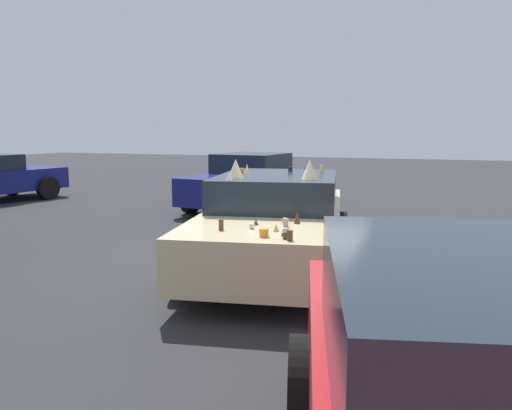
# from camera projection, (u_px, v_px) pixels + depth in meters

# --- Properties ---
(ground_plane) EXTENTS (60.00, 60.00, 0.00)m
(ground_plane) POSITION_uv_depth(u_px,v_px,m) (275.00, 266.00, 7.25)
(ground_plane) COLOR #2D2D30
(art_car_decorated) EXTENTS (4.92, 2.68, 1.59)m
(art_car_decorated) POSITION_uv_depth(u_px,v_px,m) (276.00, 220.00, 7.20)
(art_car_decorated) COLOR beige
(art_car_decorated) RESTS_ON ground
(parked_sedan_near_left) EXTENTS (4.31, 2.29, 1.39)m
(parked_sedan_near_left) POSITION_uv_depth(u_px,v_px,m) (248.00, 181.00, 12.68)
(parked_sedan_near_left) COLOR navy
(parked_sedan_near_left) RESTS_ON ground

